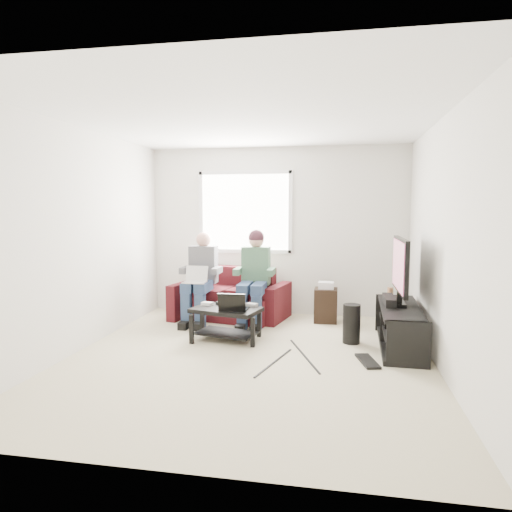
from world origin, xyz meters
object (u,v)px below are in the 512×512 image
object	(u,v)px
sofa	(231,299)
coffee_table	(226,317)
end_table	(326,304)
subwoofer	(352,324)
tv	(400,267)
tv_stand	(399,329)

from	to	relation	value
sofa	coffee_table	world-z (taller)	sofa
sofa	end_table	size ratio (longest dim) A/B	2.99
end_table	subwoofer	bearing A→B (deg)	-71.21
tv	subwoofer	distance (m)	0.91
tv_stand	tv	world-z (taller)	tv
tv_stand	sofa	bearing A→B (deg)	155.33
tv	subwoofer	size ratio (longest dim) A/B	2.27
end_table	coffee_table	bearing A→B (deg)	-135.75
tv_stand	tv	distance (m)	0.74
coffee_table	end_table	bearing A→B (deg)	44.25
tv	end_table	world-z (taller)	tv
tv_stand	subwoofer	size ratio (longest dim) A/B	3.12
tv	end_table	bearing A→B (deg)	132.45
tv_stand	tv	xyz separation A→B (m)	(-0.00, 0.10, 0.73)
coffee_table	tv	distance (m)	2.22
tv	subwoofer	bearing A→B (deg)	-177.28
sofa	coffee_table	xyz separation A→B (m)	(0.21, -1.15, 0.01)
tv_stand	subwoofer	distance (m)	0.57
tv	sofa	bearing A→B (deg)	157.38
subwoofer	tv_stand	bearing A→B (deg)	-7.46
sofa	subwoofer	distance (m)	2.02
sofa	subwoofer	size ratio (longest dim) A/B	3.65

